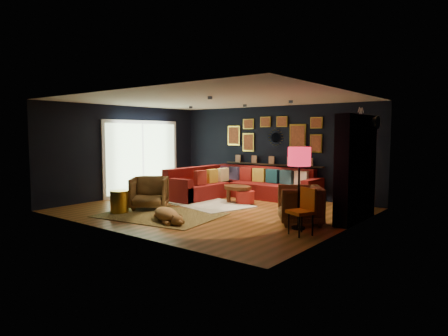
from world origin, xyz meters
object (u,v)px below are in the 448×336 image
Objects in this scene: pouf at (245,197)px; floor_lamp at (299,160)px; armchair_left at (149,191)px; orange_chair at (304,207)px; dog at (166,212)px; coffee_table at (237,189)px; armchair_right at (300,203)px; gold_stool at (119,202)px; sectional at (237,186)px.

floor_lamp is at bearing -33.86° from pouf.
armchair_left is 3.89m from floor_lamp.
dog is at bearing -139.82° from orange_chair.
coffee_table is 0.32m from pouf.
dog is at bearing -155.07° from floor_lamp.
armchair_right reaches higher than pouf.
armchair_left is at bearing -125.43° from pouf.
pouf is 0.38× the size of dog.
gold_stool is 4.32m from orange_chair.
floor_lamp is at bearing -35.91° from sectional.
floor_lamp is at bearing -31.12° from coffee_table.
armchair_right is at bearing -25.89° from coffee_table.
armchair_left is 0.69× the size of dog.
pouf is (0.76, -0.68, -0.14)m from sectional.
pouf is 0.56× the size of orange_chair.
armchair_right is at bearing -32.33° from sectional.
armchair_right reaches higher than orange_chair.
orange_chair is (2.63, -1.90, 0.31)m from pouf.
coffee_table is at bearing -151.55° from armchair_right.
dog is at bearing -67.34° from armchair_left.
floor_lamp reaches higher than armchair_right.
sectional is at bearing 126.55° from coffee_table.
orange_chair is 0.68× the size of dog.
armchair_right is 1.01× the size of orange_chair.
armchair_left is 0.55× the size of floor_lamp.
orange_chair is at bearing -37.29° from sectional.
pouf is at bearing -41.58° from sectional.
pouf is at bearing 146.14° from floor_lamp.
armchair_right is 0.85m from orange_chair.
sectional is 3.46m from dog.
sectional is 2.18× the size of floor_lamp.
armchair_left is at bearing -120.10° from coffee_table.
armchair_left is at bearing -173.74° from floor_lamp.
coffee_table is 3.04m from gold_stool.
sectional reaches higher than gold_stool.
armchair_right reaches higher than coffee_table.
coffee_table is 2.72m from dog.
armchair_right is 4.09m from gold_stool.
coffee_table is at bearing 116.36° from dog.
armchair_left reaches higher than coffee_table.
armchair_right is at bearing 22.11° from gold_stool.
floor_lamp reaches higher than orange_chair.
pouf is 0.56× the size of armchair_left.
gold_stool is 0.61× the size of orange_chair.
coffee_table is at bearing 63.73° from gold_stool.
coffee_table is 1.94× the size of pouf.
gold_stool is (-1.34, -2.73, -0.11)m from coffee_table.
pouf is 0.93× the size of gold_stool.
pouf is 3.26m from orange_chair.
armchair_left is (-1.42, -1.99, 0.25)m from pouf.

